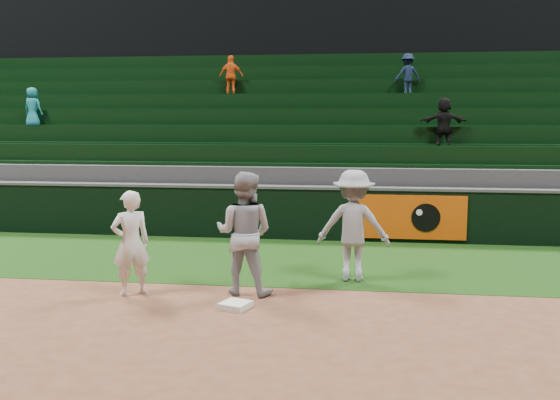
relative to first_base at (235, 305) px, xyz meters
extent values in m
plane|color=brown|center=(-0.12, 0.27, -0.04)|extent=(70.00, 70.00, 0.00)
cube|color=#13350D|center=(-0.12, 3.27, -0.04)|extent=(36.00, 4.20, 0.01)
cube|color=black|center=(-0.12, 17.72, 5.96)|extent=(40.00, 12.00, 12.00)
cube|color=white|center=(0.00, 0.00, 0.00)|extent=(0.51, 0.51, 0.09)
imported|color=white|center=(-1.79, 0.49, 0.80)|extent=(0.74, 0.68, 1.69)
imported|color=#999CA3|center=(-0.01, 0.80, 0.94)|extent=(1.05, 0.87, 1.98)
imported|color=#9496A1|center=(1.71, 1.83, 0.93)|extent=(1.29, 0.78, 1.93)
cube|color=black|center=(-0.12, 5.47, 0.56)|extent=(36.00, 0.35, 1.20)
cube|color=#D84C0A|center=(2.88, 5.28, 0.56)|extent=(2.60, 0.05, 1.00)
cylinder|color=black|center=(3.28, 5.25, 0.56)|extent=(0.64, 0.02, 0.64)
cylinder|color=white|center=(3.13, 5.23, 0.68)|extent=(0.14, 0.02, 0.14)
cube|color=#424244|center=(-0.12, 5.47, 1.18)|extent=(36.00, 0.40, 0.06)
cube|color=#333335|center=(-0.12, 6.20, 0.78)|extent=(36.00, 0.85, 1.65)
cube|color=black|center=(-0.12, 6.45, 1.86)|extent=(36.00, 0.14, 0.50)
cube|color=black|center=(-0.12, 6.28, 1.65)|extent=(36.00, 0.45, 0.08)
cube|color=#333335|center=(-0.12, 7.05, 1.01)|extent=(36.00, 0.85, 2.10)
cube|color=black|center=(-0.12, 7.30, 2.31)|extent=(36.00, 0.14, 0.50)
cube|color=black|center=(-0.12, 7.13, 2.10)|extent=(36.00, 0.45, 0.08)
cube|color=#333335|center=(-0.12, 7.90, 1.23)|extent=(36.00, 0.85, 2.55)
cube|color=black|center=(-0.12, 8.15, 2.76)|extent=(36.00, 0.14, 0.50)
cube|color=black|center=(-0.12, 7.98, 2.55)|extent=(36.00, 0.45, 0.08)
cube|color=#333335|center=(-0.12, 8.75, 1.46)|extent=(36.00, 0.85, 3.00)
cube|color=black|center=(-0.12, 9.00, 3.21)|extent=(36.00, 0.14, 0.50)
cube|color=black|center=(-0.12, 8.83, 3.00)|extent=(36.00, 0.45, 0.08)
cube|color=#333335|center=(-0.12, 9.60, 1.68)|extent=(36.00, 0.85, 3.45)
cube|color=black|center=(-0.12, 9.85, 3.66)|extent=(36.00, 0.14, 0.50)
cube|color=black|center=(-0.12, 9.68, 3.45)|extent=(36.00, 0.45, 0.08)
cube|color=#333335|center=(-0.12, 10.45, 1.91)|extent=(36.00, 0.85, 3.90)
cube|color=black|center=(-0.12, 10.70, 4.11)|extent=(36.00, 0.14, 0.50)
cube|color=black|center=(-0.12, 10.53, 3.90)|extent=(36.00, 0.45, 0.08)
cube|color=#333335|center=(-0.12, 11.30, 2.13)|extent=(36.00, 0.85, 4.35)
cube|color=black|center=(-0.12, 11.55, 4.56)|extent=(36.00, 0.14, 0.50)
cube|color=black|center=(-0.12, 11.38, 4.35)|extent=(36.00, 0.45, 0.08)
imported|color=#177581|center=(-7.44, 7.85, 3.07)|extent=(0.60, 0.45, 1.13)
imported|color=#F15B16|center=(-2.06, 9.55, 4.01)|extent=(0.72, 0.31, 1.21)
imported|color=black|center=(3.81, 7.00, 2.67)|extent=(1.15, 0.43, 1.22)
imported|color=#0F1A32|center=(3.07, 9.55, 4.00)|extent=(0.87, 0.67, 1.19)
camera|label=1|loc=(1.86, -8.86, 2.78)|focal=40.00mm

